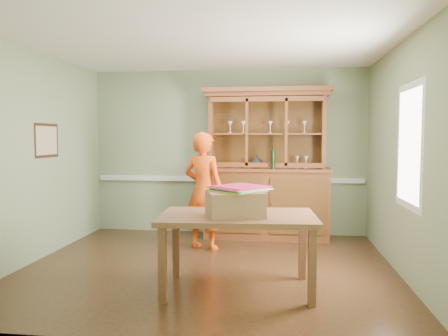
# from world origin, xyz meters

# --- Properties ---
(floor) EXTENTS (4.50, 4.50, 0.00)m
(floor) POSITION_xyz_m (0.00, 0.00, 0.00)
(floor) COLOR #412C14
(floor) RESTS_ON ground
(ceiling) EXTENTS (4.50, 4.50, 0.00)m
(ceiling) POSITION_xyz_m (0.00, 0.00, 2.70)
(ceiling) COLOR white
(ceiling) RESTS_ON wall_back
(wall_back) EXTENTS (4.50, 0.00, 4.50)m
(wall_back) POSITION_xyz_m (0.00, 2.00, 1.35)
(wall_back) COLOR gray
(wall_back) RESTS_ON floor
(wall_left) EXTENTS (0.00, 4.00, 4.00)m
(wall_left) POSITION_xyz_m (-2.25, 0.00, 1.35)
(wall_left) COLOR gray
(wall_left) RESTS_ON floor
(wall_right) EXTENTS (0.00, 4.00, 4.00)m
(wall_right) POSITION_xyz_m (2.25, 0.00, 1.35)
(wall_right) COLOR gray
(wall_right) RESTS_ON floor
(wall_front) EXTENTS (4.50, 0.00, 4.50)m
(wall_front) POSITION_xyz_m (0.00, -2.00, 1.35)
(wall_front) COLOR gray
(wall_front) RESTS_ON floor
(chair_rail) EXTENTS (4.41, 0.05, 0.08)m
(chair_rail) POSITION_xyz_m (0.00, 1.98, 0.90)
(chair_rail) COLOR silver
(chair_rail) RESTS_ON wall_back
(framed_map) EXTENTS (0.03, 0.60, 0.46)m
(framed_map) POSITION_xyz_m (-2.23, 0.30, 1.55)
(framed_map) COLOR black
(framed_map) RESTS_ON wall_left
(window_panel) EXTENTS (0.03, 0.96, 1.36)m
(window_panel) POSITION_xyz_m (2.23, -0.30, 1.50)
(window_panel) COLOR silver
(window_panel) RESTS_ON wall_right
(china_hutch) EXTENTS (2.01, 0.66, 2.36)m
(china_hutch) POSITION_xyz_m (0.65, 1.73, 0.83)
(china_hutch) COLOR brown
(china_hutch) RESTS_ON floor
(dining_table) EXTENTS (1.66, 1.07, 0.80)m
(dining_table) POSITION_xyz_m (0.44, -0.74, 0.70)
(dining_table) COLOR brown
(dining_table) RESTS_ON floor
(cardboard_box) EXTENTS (0.65, 0.58, 0.25)m
(cardboard_box) POSITION_xyz_m (0.42, -0.86, 0.92)
(cardboard_box) COLOR #9A714F
(cardboard_box) RESTS_ON dining_table
(kite_stack) EXTENTS (0.64, 0.64, 0.05)m
(kite_stack) POSITION_xyz_m (0.46, -0.82, 1.08)
(kite_stack) COLOR gold
(kite_stack) RESTS_ON cardboard_box
(person) EXTENTS (0.71, 0.59, 1.67)m
(person) POSITION_xyz_m (-0.21, 0.90, 0.84)
(person) COLOR #FF4F10
(person) RESTS_ON floor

